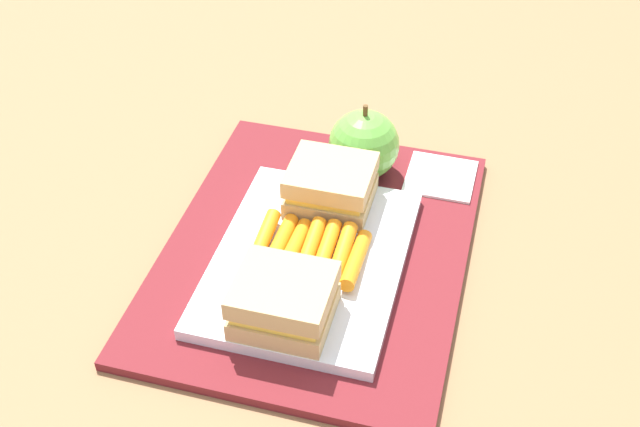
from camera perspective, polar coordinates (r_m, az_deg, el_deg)
ground_plane at (r=0.77m, az=-0.24°, el=-2.95°), size 2.40×2.40×0.00m
lunchbag_mat at (r=0.76m, az=-0.24°, el=-2.68°), size 0.36×0.28×0.01m
food_tray at (r=0.74m, az=-0.76°, el=-3.37°), size 0.23×0.17×0.01m
sandwich_half_left at (r=0.67m, az=-2.59°, el=-6.20°), size 0.07×0.08×0.04m
sandwich_half_right at (r=0.78m, az=0.78°, el=2.01°), size 0.07×0.08×0.04m
carrot_sticks_bundle at (r=0.73m, az=-0.76°, el=-2.65°), size 0.08×0.10×0.02m
apple at (r=0.83m, az=3.13°, el=4.90°), size 0.07×0.07×0.08m
paper_napkin at (r=0.85m, az=8.55°, el=2.59°), size 0.07×0.07×0.00m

